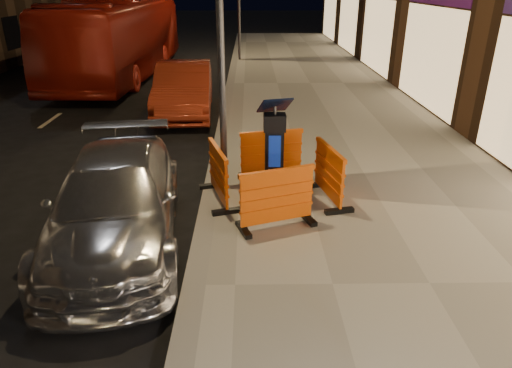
{
  "coord_description": "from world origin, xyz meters",
  "views": [
    {
      "loc": [
        0.72,
        -4.75,
        3.68
      ],
      "look_at": [
        0.8,
        1.0,
        1.1
      ],
      "focal_mm": 32.0,
      "sensor_mm": 36.0,
      "label": 1
    }
  ],
  "objects_px": {
    "car_silver": "(121,238)",
    "parking_kiosk": "(274,153)",
    "barrier_bldgside": "(329,174)",
    "barrier_front": "(277,198)",
    "barrier_kerbside": "(218,174)",
    "car_red": "(186,113)",
    "barrier_back": "(271,155)",
    "bus_doubledecker": "(125,76)"
  },
  "relations": [
    {
      "from": "car_silver",
      "to": "parking_kiosk",
      "type": "bearing_deg",
      "value": 15.26
    },
    {
      "from": "parking_kiosk",
      "to": "barrier_bldgside",
      "type": "relative_size",
      "value": 1.4
    },
    {
      "from": "barrier_front",
      "to": "car_silver",
      "type": "relative_size",
      "value": 0.27
    },
    {
      "from": "parking_kiosk",
      "to": "barrier_kerbside",
      "type": "relative_size",
      "value": 1.4
    },
    {
      "from": "car_red",
      "to": "parking_kiosk",
      "type": "bearing_deg",
      "value": -73.17
    },
    {
      "from": "barrier_front",
      "to": "barrier_kerbside",
      "type": "distance_m",
      "value": 1.34
    },
    {
      "from": "parking_kiosk",
      "to": "barrier_bldgside",
      "type": "height_order",
      "value": "parking_kiosk"
    },
    {
      "from": "barrier_back",
      "to": "car_silver",
      "type": "height_order",
      "value": "barrier_back"
    },
    {
      "from": "barrier_back",
      "to": "bus_doubledecker",
      "type": "distance_m",
      "value": 12.54
    },
    {
      "from": "parking_kiosk",
      "to": "barrier_back",
      "type": "bearing_deg",
      "value": 75.54
    },
    {
      "from": "car_silver",
      "to": "car_red",
      "type": "bearing_deg",
      "value": 81.25
    },
    {
      "from": "parking_kiosk",
      "to": "barrier_front",
      "type": "distance_m",
      "value": 1.02
    },
    {
      "from": "parking_kiosk",
      "to": "barrier_bldgside",
      "type": "bearing_deg",
      "value": -14.46
    },
    {
      "from": "parking_kiosk",
      "to": "barrier_kerbside",
      "type": "distance_m",
      "value": 1.02
    },
    {
      "from": "parking_kiosk",
      "to": "car_silver",
      "type": "xyz_separation_m",
      "value": [
        -2.43,
        -1.05,
        -1.01
      ]
    },
    {
      "from": "parking_kiosk",
      "to": "barrier_bldgside",
      "type": "distance_m",
      "value": 1.02
    },
    {
      "from": "barrier_back",
      "to": "car_red",
      "type": "height_order",
      "value": "barrier_back"
    },
    {
      "from": "barrier_kerbside",
      "to": "car_silver",
      "type": "relative_size",
      "value": 0.27
    },
    {
      "from": "barrier_back",
      "to": "car_silver",
      "type": "bearing_deg",
      "value": -151.97
    },
    {
      "from": "barrier_kerbside",
      "to": "car_silver",
      "type": "height_order",
      "value": "barrier_kerbside"
    },
    {
      "from": "barrier_kerbside",
      "to": "car_silver",
      "type": "xyz_separation_m",
      "value": [
        -1.48,
        -1.05,
        -0.63
      ]
    },
    {
      "from": "barrier_front",
      "to": "bus_doubledecker",
      "type": "xyz_separation_m",
      "value": [
        -5.62,
        13.1,
        -0.63
      ]
    },
    {
      "from": "bus_doubledecker",
      "to": "parking_kiosk",
      "type": "bearing_deg",
      "value": -63.61
    },
    {
      "from": "barrier_bldgside",
      "to": "barrier_kerbside",
      "type": "bearing_deg",
      "value": 77.54
    },
    {
      "from": "barrier_kerbside",
      "to": "barrier_bldgside",
      "type": "bearing_deg",
      "value": -106.46
    },
    {
      "from": "bus_doubledecker",
      "to": "barrier_kerbside",
      "type": "bearing_deg",
      "value": -67.41
    },
    {
      "from": "barrier_kerbside",
      "to": "barrier_bldgside",
      "type": "distance_m",
      "value": 1.9
    },
    {
      "from": "barrier_front",
      "to": "bus_doubledecker",
      "type": "relative_size",
      "value": 0.11
    },
    {
      "from": "parking_kiosk",
      "to": "barrier_front",
      "type": "bearing_deg",
      "value": -104.46
    },
    {
      "from": "parking_kiosk",
      "to": "car_red",
      "type": "xyz_separation_m",
      "value": [
        -2.35,
        6.26,
        -1.01
      ]
    },
    {
      "from": "barrier_back",
      "to": "barrier_kerbside",
      "type": "height_order",
      "value": "same"
    },
    {
      "from": "parking_kiosk",
      "to": "barrier_front",
      "type": "height_order",
      "value": "parking_kiosk"
    },
    {
      "from": "parking_kiosk",
      "to": "car_silver",
      "type": "distance_m",
      "value": 2.83
    },
    {
      "from": "barrier_bldgside",
      "to": "barrier_back",
      "type": "bearing_deg",
      "value": 32.54
    },
    {
      "from": "barrier_front",
      "to": "bus_doubledecker",
      "type": "height_order",
      "value": "bus_doubledecker"
    },
    {
      "from": "barrier_front",
      "to": "car_red",
      "type": "distance_m",
      "value": 7.61
    },
    {
      "from": "barrier_bldgside",
      "to": "bus_doubledecker",
      "type": "bearing_deg",
      "value": 15.94
    },
    {
      "from": "car_red",
      "to": "bus_doubledecker",
      "type": "relative_size",
      "value": 0.4
    },
    {
      "from": "barrier_bldgside",
      "to": "bus_doubledecker",
      "type": "xyz_separation_m",
      "value": [
        -6.57,
        12.15,
        -0.63
      ]
    },
    {
      "from": "car_silver",
      "to": "car_red",
      "type": "distance_m",
      "value": 7.31
    },
    {
      "from": "barrier_kerbside",
      "to": "bus_doubledecker",
      "type": "height_order",
      "value": "bus_doubledecker"
    },
    {
      "from": "car_red",
      "to": "barrier_back",
      "type": "bearing_deg",
      "value": -69.88
    }
  ]
}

